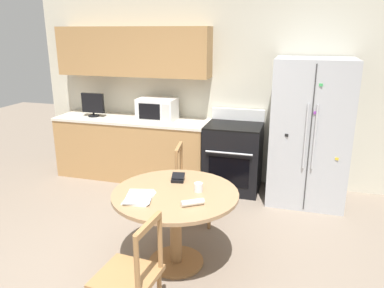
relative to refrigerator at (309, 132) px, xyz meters
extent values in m
plane|color=gray|center=(-1.40, -2.19, -0.91)|extent=(14.00, 14.00, 0.00)
cube|color=beige|center=(-1.40, 0.46, 0.39)|extent=(5.20, 0.10, 2.60)
cube|color=#AD7F4C|center=(-2.48, 0.24, 0.93)|extent=(2.25, 0.34, 0.68)
cube|color=#AD7F4C|center=(-2.48, 0.10, -0.48)|extent=(2.25, 0.62, 0.86)
cube|color=beige|center=(-2.48, 0.10, -0.03)|extent=(2.27, 0.64, 0.03)
cube|color=#B2B5BA|center=(0.00, 0.00, 0.00)|extent=(0.93, 0.78, 1.82)
cube|color=#333333|center=(0.00, -0.39, 0.00)|extent=(0.01, 0.01, 1.74)
cylinder|color=silver|center=(-0.05, -0.41, 0.05)|extent=(0.02, 0.02, 0.76)
cylinder|color=silver|center=(0.05, -0.41, 0.05)|extent=(0.02, 0.02, 0.76)
cube|color=black|center=(-0.26, -0.40, 0.04)|extent=(0.04, 0.02, 0.03)
cube|color=purple|center=(0.03, -0.40, 0.33)|extent=(0.04, 0.02, 0.03)
cube|color=#3FB259|center=(0.06, -0.40, 0.64)|extent=(0.04, 0.02, 0.03)
cube|color=yellow|center=(0.31, -0.40, -0.19)|extent=(0.04, 0.01, 0.03)
cube|color=black|center=(-0.96, 0.07, -0.46)|extent=(0.74, 0.64, 0.90)
cube|color=black|center=(-0.96, -0.25, -0.55)|extent=(0.53, 0.01, 0.40)
cylinder|color=silver|center=(-0.96, -0.28, -0.28)|extent=(0.61, 0.02, 0.02)
cube|color=black|center=(-0.96, 0.07, 0.00)|extent=(0.74, 0.64, 0.02)
cube|color=white|center=(-0.96, 0.36, 0.09)|extent=(0.74, 0.06, 0.16)
cube|color=white|center=(-2.08, 0.12, 0.15)|extent=(0.54, 0.35, 0.31)
cube|color=black|center=(-2.13, -0.06, 0.15)|extent=(0.31, 0.01, 0.22)
cube|color=silver|center=(-1.89, -0.06, 0.15)|extent=(0.11, 0.01, 0.22)
cylinder|color=black|center=(-3.08, 0.07, 0.00)|extent=(0.16, 0.16, 0.02)
cylinder|color=black|center=(-3.08, 0.07, 0.03)|extent=(0.03, 0.03, 0.04)
cube|color=black|center=(-3.08, 0.07, 0.20)|extent=(0.34, 0.05, 0.29)
cylinder|color=#997551|center=(-1.16, -1.82, -0.19)|extent=(1.14, 1.14, 0.03)
cylinder|color=#9E7042|center=(-1.16, -1.82, -0.55)|extent=(0.11, 0.11, 0.67)
cylinder|color=#9E7042|center=(-1.16, -1.82, -0.90)|extent=(0.52, 0.52, 0.03)
cube|color=#9E7042|center=(-1.24, -2.68, -0.48)|extent=(0.45, 0.45, 0.04)
cylinder|color=#9E7042|center=(-1.40, -2.50, -0.70)|extent=(0.04, 0.04, 0.41)
cylinder|color=#9E7042|center=(-1.07, -2.87, -0.23)|extent=(0.04, 0.04, 0.45)
cylinder|color=#9E7042|center=(-1.04, -2.52, -0.23)|extent=(0.04, 0.04, 0.45)
cube|color=#9E7042|center=(-1.05, -2.70, -0.03)|extent=(0.06, 0.35, 0.04)
cube|color=#9E7042|center=(-1.21, -0.97, -0.48)|extent=(0.48, 0.48, 0.04)
cylinder|color=#9E7042|center=(-1.07, -0.77, -0.70)|extent=(0.04, 0.04, 0.41)
cylinder|color=#9E7042|center=(-1.01, -1.11, -0.70)|extent=(0.04, 0.04, 0.41)
cylinder|color=#9E7042|center=(-1.41, -0.82, -0.70)|extent=(0.04, 0.04, 0.41)
cylinder|color=#9E7042|center=(-1.35, -1.16, -0.70)|extent=(0.04, 0.04, 0.41)
cylinder|color=#9E7042|center=(-1.42, -0.83, -0.23)|extent=(0.04, 0.04, 0.45)
cylinder|color=#9E7042|center=(-1.37, -1.17, -0.23)|extent=(0.04, 0.04, 0.45)
cube|color=#9E7042|center=(-1.39, -1.00, -0.03)|extent=(0.09, 0.35, 0.04)
cylinder|color=silver|center=(-0.96, -1.75, -0.13)|extent=(0.08, 0.08, 0.08)
cylinder|color=beige|center=(-0.96, -1.75, -0.15)|extent=(0.07, 0.07, 0.04)
cylinder|color=silver|center=(-0.93, -2.04, -0.15)|extent=(0.19, 0.15, 0.05)
cube|color=black|center=(-1.21, -1.58, -0.16)|extent=(0.13, 0.11, 0.03)
cube|color=black|center=(-1.22, -1.55, -0.14)|extent=(0.13, 0.12, 0.06)
cube|color=white|center=(-1.41, -2.04, -0.17)|extent=(0.24, 0.32, 0.01)
cube|color=beige|center=(-1.41, -2.04, -0.16)|extent=(0.27, 0.33, 0.01)
cube|color=silver|center=(-1.41, -2.04, -0.16)|extent=(0.29, 0.34, 0.01)
camera|label=1|loc=(-0.15, -4.75, 1.21)|focal=35.00mm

